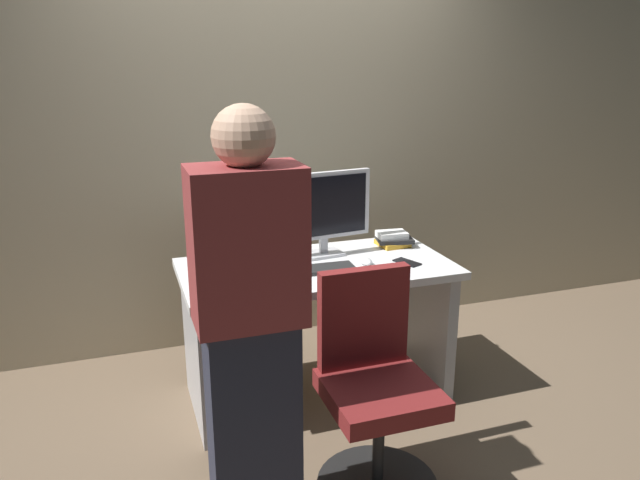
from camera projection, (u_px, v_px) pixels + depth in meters
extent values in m
plane|color=brown|center=(317.00, 394.00, 3.38)|extent=(9.00, 9.00, 0.00)
cube|color=tan|center=(271.00, 104.00, 3.74)|extent=(6.40, 0.10, 3.00)
cube|color=white|center=(317.00, 269.00, 3.16)|extent=(1.39, 0.71, 0.04)
cube|color=#B2B2B7|center=(197.00, 353.00, 3.08)|extent=(0.06, 0.63, 0.71)
cube|color=#B2B2B7|center=(423.00, 319.00, 3.47)|extent=(0.06, 0.63, 0.71)
cylinder|color=black|center=(379.00, 443.00, 2.58)|extent=(0.05, 0.05, 0.39)
cube|color=maroon|center=(381.00, 393.00, 2.51)|extent=(0.44, 0.44, 0.08)
cube|color=maroon|center=(364.00, 317.00, 2.61)|extent=(0.40, 0.06, 0.44)
cube|color=#262838|center=(254.00, 423.00, 2.37)|extent=(0.34, 0.20, 0.85)
cube|color=maroon|center=(247.00, 247.00, 2.16)|extent=(0.40, 0.24, 0.58)
sphere|color=tan|center=(243.00, 136.00, 2.05)|extent=(0.22, 0.22, 0.22)
cube|color=silver|center=(323.00, 254.00, 3.31)|extent=(0.22, 0.16, 0.02)
cube|color=silver|center=(323.00, 245.00, 3.30)|extent=(0.04, 0.03, 0.08)
cube|color=silver|center=(323.00, 206.00, 3.23)|extent=(0.54, 0.09, 0.36)
cube|color=black|center=(324.00, 206.00, 3.22)|extent=(0.49, 0.06, 0.32)
cube|color=#262626|center=(312.00, 270.00, 3.06)|extent=(0.43, 0.15, 0.02)
ellipsoid|color=white|center=(366.00, 261.00, 3.17)|extent=(0.06, 0.10, 0.03)
cylinder|color=white|center=(251.00, 267.00, 2.98)|extent=(0.07, 0.07, 0.10)
cube|color=gold|center=(393.00, 243.00, 3.48)|extent=(0.17, 0.17, 0.03)
cube|color=black|center=(395.00, 239.00, 3.47)|extent=(0.22, 0.19, 0.02)
cube|color=white|center=(392.00, 235.00, 3.46)|extent=(0.17, 0.13, 0.03)
cube|color=black|center=(407.00, 262.00, 3.19)|extent=(0.12, 0.16, 0.01)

